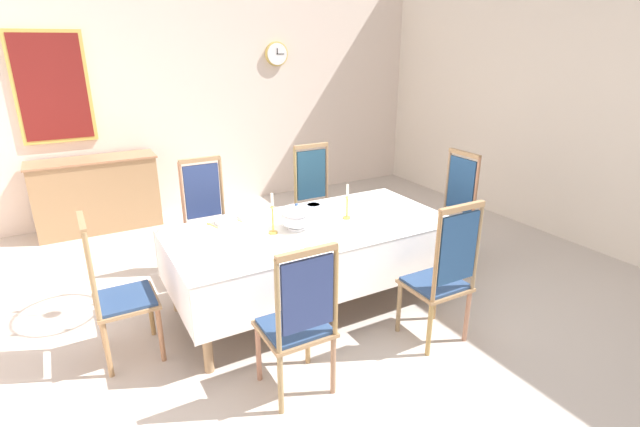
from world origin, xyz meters
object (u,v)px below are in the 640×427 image
chair_north_a (208,220)px  bowl_far_right (320,246)px  candlestick_east (347,205)px  chair_south_b (443,274)px  candlestick_west (273,218)px  bowl_far_left (314,206)px  mounted_clock (277,54)px  chair_north_b (317,201)px  dining_table (312,234)px  soup_tureen (297,216)px  spoon_secondary (234,218)px  bowl_near_left (226,220)px  framed_painting (52,88)px  chair_south_a (299,320)px  sideboard (97,194)px  spoon_primary (210,224)px  chair_head_west (114,290)px  chair_head_east (450,212)px  bowl_near_right (248,215)px

chair_north_a → bowl_far_right: 1.51m
candlestick_east → chair_south_b: bearing=-76.6°
candlestick_west → bowl_far_left: candlestick_west is taller
chair_north_a → mounted_clock: 3.11m
bowl_far_left → candlestick_west: bearing=-145.7°
chair_north_b → bowl_far_right: (-0.76, -1.43, 0.18)m
dining_table → bowl_far_left: bearing=59.4°
soup_tureen → bowl_far_left: 0.56m
chair_south_b → spoon_secondary: bearing=127.3°
bowl_near_left → bowl_far_left: bowl_near_left is taller
soup_tureen → framed_painting: 3.60m
bowl_far_right → candlestick_west: bearing=112.3°
chair_south_a → bowl_far_left: 1.64m
chair_north_a → candlestick_east: chair_north_a is taller
sideboard → mounted_clock: (2.57, 0.24, 1.60)m
spoon_primary → mounted_clock: (1.87, 2.67, 1.30)m
chair_south_a → dining_table: bearing=57.7°
dining_table → framed_painting: framed_painting is taller
bowl_far_right → spoon_primary: size_ratio=1.02×
sideboard → candlestick_west: bearing=111.0°
chair_south_a → mounted_clock: 4.69m
chair_south_b → candlestick_east: 1.05m
candlestick_east → bowl_near_left: bearing=156.8°
dining_table → bowl_near_left: (-0.61, 0.42, 0.10)m
spoon_secondary → framed_painting: size_ratio=0.14×
spoon_secondary → candlestick_west: bearing=-87.6°
candlestick_east → candlestick_west: bearing=-180.0°
chair_head_west → mounted_clock: mounted_clock is taller
chair_north_a → candlestick_west: size_ratio=3.46×
chair_north_a → bowl_near_left: size_ratio=6.18×
chair_north_b → framed_painting: size_ratio=0.94×
bowl_far_left → chair_head_west: bearing=-167.5°
chair_head_west → sideboard: size_ratio=0.78×
chair_north_b → candlestick_west: size_ratio=3.49×
chair_head_east → chair_south_b: bearing=134.2°
chair_north_a → chair_head_east: chair_head_east is taller
chair_south_a → bowl_far_right: (0.45, 0.53, 0.21)m
framed_painting → chair_north_b: bearing=-42.8°
soup_tureen → mounted_clock: (1.26, 3.11, 1.20)m
chair_north_a → bowl_far_right: chair_north_a is taller
bowl_far_right → framed_painting: size_ratio=0.14×
dining_table → candlestick_east: (0.35, 0.00, 0.20)m
bowl_near_right → spoon_primary: bearing=-177.8°
dining_table → chair_head_west: 1.60m
soup_tureen → candlestick_east: candlestick_east is taller
chair_north_a → spoon_primary: chair_north_a is taller
bowl_far_right → chair_north_a: bearing=107.3°
dining_table → spoon_primary: spoon_primary is taller
dining_table → chair_north_a: bearing=122.1°
chair_south_b → bowl_far_left: size_ratio=7.95×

